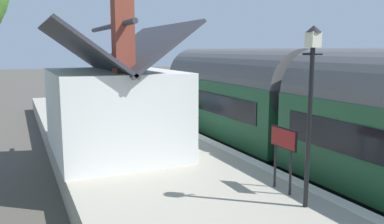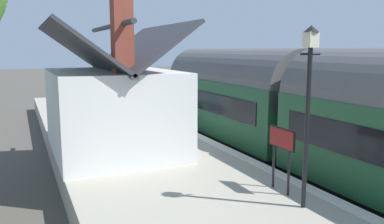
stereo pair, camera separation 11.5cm
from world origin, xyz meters
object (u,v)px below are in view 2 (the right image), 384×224
bench_platform_end (120,109)px  bench_by_lamp (99,97)px  bench_near_building (115,104)px  planter_corner_building (60,100)px  station_sign_board (282,144)px  station_building (113,107)px  lamp_post_platform (309,84)px  planter_under_sign (152,109)px

bench_platform_end → bench_by_lamp: bearing=-0.3°
bench_near_building → planter_corner_building: size_ratio=1.73×
bench_near_building → station_sign_board: size_ratio=0.89×
station_building → lamp_post_platform: bearing=-157.5°
bench_by_lamp → bench_platform_end: same height
planter_under_sign → lamp_post_platform: (-11.54, 0.33, 2.18)m
station_building → bench_platform_end: size_ratio=4.09×
station_building → bench_near_building: bearing=-13.2°
planter_corner_building → lamp_post_platform: 18.28m
bench_platform_end → station_sign_board: size_ratio=0.90×
lamp_post_platform → planter_under_sign: bearing=-1.7°
bench_platform_end → planter_corner_building: bench_platform_end is taller
bench_near_building → planter_corner_building: bench_near_building is taller
bench_near_building → bench_by_lamp: bearing=3.8°
bench_by_lamp → bench_near_building: bearing=-176.2°
planter_corner_building → planter_under_sign: 7.29m
station_building → lamp_post_platform: (-6.50, -2.69, 1.20)m
bench_platform_end → planter_corner_building: (5.34, 2.36, -0.05)m
bench_platform_end → station_sign_board: bearing=-174.2°
lamp_post_platform → station_sign_board: bearing=-8.1°
planter_corner_building → planter_under_sign: size_ratio=0.89×
station_building → bench_by_lamp: station_building is taller
bench_by_lamp → lamp_post_platform: 18.16m
station_building → bench_platform_end: 6.30m
bench_by_lamp → planter_under_sign: size_ratio=1.55×
bench_near_building → planter_under_sign: bearing=-160.7°
bench_platform_end → planter_corner_building: size_ratio=1.75×
lamp_post_platform → station_sign_board: lamp_post_platform is taller
bench_by_lamp → station_sign_board: bearing=-176.2°
planter_corner_building → lamp_post_platform: (-17.83, -3.37, 2.28)m
bench_near_building → planter_corner_building: bearing=39.6°
planter_corner_building → planter_under_sign: (-6.28, -3.70, 0.09)m
station_building → bench_by_lamp: 11.66m
station_building → bench_near_building: station_building is taller
planter_corner_building → station_sign_board: (-16.81, -3.51, 0.76)m
bench_near_building → planter_under_sign: size_ratio=1.54×
planter_under_sign → station_sign_board: size_ratio=0.58×
station_building → planter_under_sign: 5.96m
bench_by_lamp → planter_corner_building: 2.39m
bench_near_building → bench_platform_end: (-2.19, 0.25, 0.00)m
bench_near_building → planter_corner_building: 4.09m
bench_by_lamp → lamp_post_platform: bearing=-176.9°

